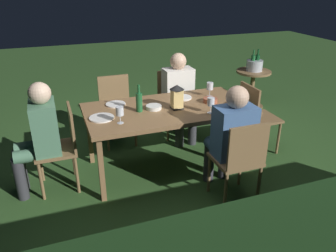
{
  "coord_description": "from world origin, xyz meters",
  "views": [
    {
      "loc": [
        1.16,
        3.19,
        2.05
      ],
      "look_at": [
        0.0,
        0.0,
        0.51
      ],
      "focal_mm": 35.94,
      "sensor_mm": 36.0,
      "label": 1
    }
  ],
  "objects": [
    {
      "name": "ground_plane",
      "position": [
        0.0,
        0.0,
        0.0
      ],
      "size": [
        16.0,
        16.0,
        0.0
      ],
      "primitive_type": "plane",
      "color": "#2D5123"
    },
    {
      "name": "dining_table",
      "position": [
        0.0,
        0.0,
        0.68
      ],
      "size": [
        1.78,
        0.93,
        0.73
      ],
      "color": "olive",
      "rests_on": "ground"
    },
    {
      "name": "chair_side_left_b",
      "position": [
        0.4,
        -0.86,
        0.49
      ],
      "size": [
        0.42,
        0.4,
        0.87
      ],
      "color": "brown",
      "rests_on": "ground"
    },
    {
      "name": "chair_side_left_a",
      "position": [
        -0.4,
        -0.86,
        0.49
      ],
      "size": [
        0.42,
        0.4,
        0.87
      ],
      "color": "brown",
      "rests_on": "ground"
    },
    {
      "name": "person_in_cream",
      "position": [
        -0.4,
        -0.66,
        0.64
      ],
      "size": [
        0.38,
        0.47,
        1.15
      ],
      "color": "white",
      "rests_on": "ground"
    },
    {
      "name": "chair_head_near",
      "position": [
        -1.14,
        0.0,
        0.49
      ],
      "size": [
        0.4,
        0.42,
        0.87
      ],
      "color": "brown",
      "rests_on": "ground"
    },
    {
      "name": "chair_side_right_a",
      "position": [
        -0.4,
        0.86,
        0.49
      ],
      "size": [
        0.42,
        0.4,
        0.87
      ],
      "color": "brown",
      "rests_on": "ground"
    },
    {
      "name": "person_in_blue",
      "position": [
        -0.4,
        0.66,
        0.64
      ],
      "size": [
        0.38,
        0.47,
        1.15
      ],
      "color": "#426699",
      "rests_on": "ground"
    },
    {
      "name": "chair_head_far",
      "position": [
        1.14,
        0.0,
        0.49
      ],
      "size": [
        0.4,
        0.42,
        0.87
      ],
      "color": "brown",
      "rests_on": "ground"
    },
    {
      "name": "person_in_green",
      "position": [
        1.33,
        0.0,
        0.64
      ],
      "size": [
        0.48,
        0.38,
        1.15
      ],
      "color": "#4C7A5B",
      "rests_on": "ground"
    },
    {
      "name": "lantern_centerpiece",
      "position": [
        -0.08,
        0.06,
        0.88
      ],
      "size": [
        0.15,
        0.15,
        0.27
      ],
      "color": "black",
      "rests_on": "dining_table"
    },
    {
      "name": "green_bottle_on_table",
      "position": [
        0.32,
        0.0,
        0.84
      ],
      "size": [
        0.07,
        0.07,
        0.29
      ],
      "color": "#1E5B2D",
      "rests_on": "dining_table"
    },
    {
      "name": "wine_glass_a",
      "position": [
        0.58,
        0.23,
        0.85
      ],
      "size": [
        0.08,
        0.08,
        0.17
      ],
      "color": "silver",
      "rests_on": "dining_table"
    },
    {
      "name": "wine_glass_b",
      "position": [
        -0.36,
        0.3,
        0.85
      ],
      "size": [
        0.08,
        0.08,
        0.17
      ],
      "color": "silver",
      "rests_on": "dining_table"
    },
    {
      "name": "wine_glass_c",
      "position": [
        -0.59,
        -0.18,
        0.85
      ],
      "size": [
        0.08,
        0.08,
        0.17
      ],
      "color": "silver",
      "rests_on": "dining_table"
    },
    {
      "name": "plate_a",
      "position": [
        -0.26,
        -0.23,
        0.74
      ],
      "size": [
        0.23,
        0.23,
        0.01
      ],
      "primitive_type": "cylinder",
      "color": "white",
      "rests_on": "dining_table"
    },
    {
      "name": "plate_b",
      "position": [
        0.52,
        -0.28,
        0.74
      ],
      "size": [
        0.22,
        0.22,
        0.01
      ],
      "primitive_type": "cylinder",
      "color": "white",
      "rests_on": "dining_table"
    },
    {
      "name": "plate_c",
      "position": [
        0.73,
        0.06,
        0.74
      ],
      "size": [
        0.25,
        0.25,
        0.01
      ],
      "primitive_type": "cylinder",
      "color": "white",
      "rests_on": "dining_table"
    },
    {
      "name": "bowl_olives",
      "position": [
        -0.75,
        0.21,
        0.76
      ],
      "size": [
        0.17,
        0.17,
        0.05
      ],
      "color": "#9E5138",
      "rests_on": "dining_table"
    },
    {
      "name": "bowl_bread",
      "position": [
        -0.5,
        0.01,
        0.76
      ],
      "size": [
        0.16,
        0.16,
        0.05
      ],
      "color": "#9E5138",
      "rests_on": "dining_table"
    },
    {
      "name": "bowl_salad",
      "position": [
        0.16,
        -0.01,
        0.75
      ],
      "size": [
        0.17,
        0.17,
        0.04
      ],
      "color": "silver",
      "rests_on": "dining_table"
    },
    {
      "name": "side_table",
      "position": [
        -1.97,
        -1.35,
        0.42
      ],
      "size": [
        0.56,
        0.56,
        0.62
      ],
      "color": "brown",
      "rests_on": "ground"
    },
    {
      "name": "ice_bucket",
      "position": [
        -1.97,
        -1.35,
        0.72
      ],
      "size": [
        0.26,
        0.26,
        0.34
      ],
      "color": "#B2B7BF",
      "rests_on": "side_table"
    }
  ]
}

